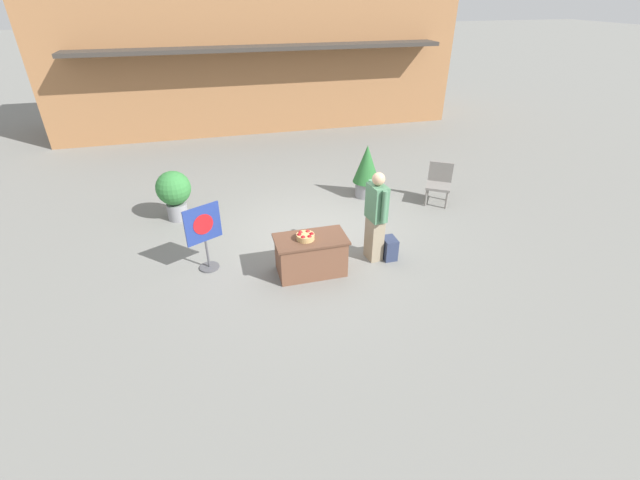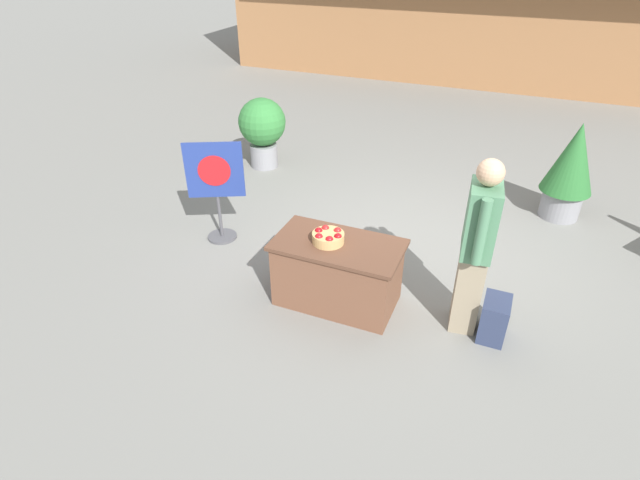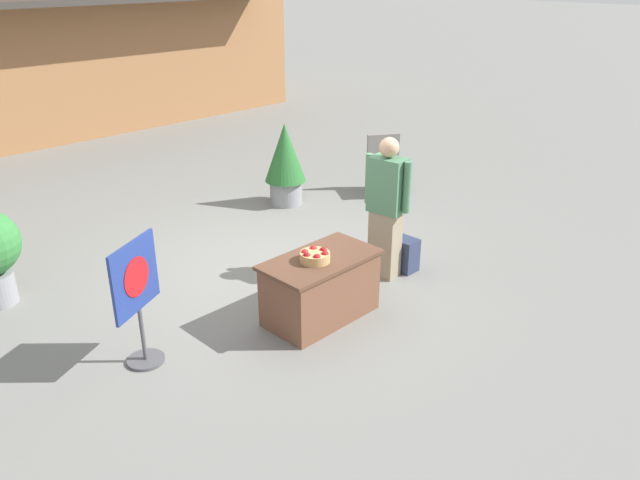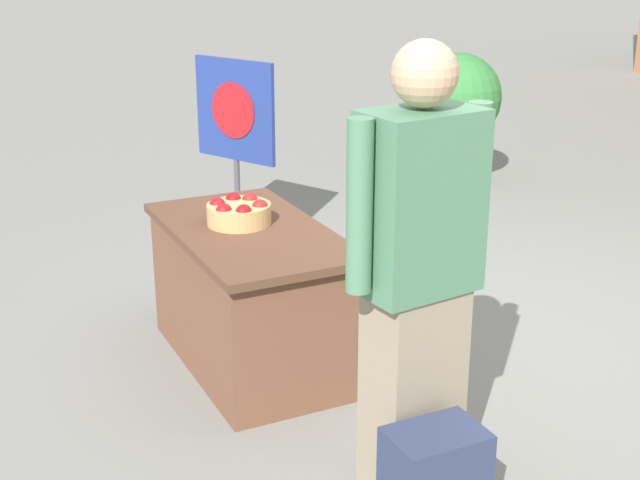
# 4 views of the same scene
# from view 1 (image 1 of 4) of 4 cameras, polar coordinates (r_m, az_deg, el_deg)

# --- Properties ---
(ground_plane) EXTENTS (120.00, 120.00, 0.00)m
(ground_plane) POSITION_cam_1_polar(r_m,az_deg,el_deg) (8.89, -0.61, 0.44)
(ground_plane) COLOR slate
(storefront_building) EXTENTS (13.85, 4.67, 4.59)m
(storefront_building) POSITION_cam_1_polar(r_m,az_deg,el_deg) (17.17, -8.71, 23.00)
(storefront_building) COLOR #9E6B42
(storefront_building) RESTS_ON ground_plane
(display_table) EXTENTS (1.27, 0.70, 0.71)m
(display_table) POSITION_cam_1_polar(r_m,az_deg,el_deg) (7.62, -1.22, -2.02)
(display_table) COLOR brown
(display_table) RESTS_ON ground_plane
(apple_basket) EXTENTS (0.31, 0.31, 0.13)m
(apple_basket) POSITION_cam_1_polar(r_m,az_deg,el_deg) (7.38, -1.96, 0.49)
(apple_basket) COLOR tan
(apple_basket) RESTS_ON display_table
(person_visitor) EXTENTS (0.31, 0.61, 1.73)m
(person_visitor) POSITION_cam_1_polar(r_m,az_deg,el_deg) (7.83, 7.45, 3.14)
(person_visitor) COLOR gray
(person_visitor) RESTS_ON ground_plane
(backpack) EXTENTS (0.24, 0.34, 0.42)m
(backpack) POSITION_cam_1_polar(r_m,az_deg,el_deg) (8.21, 9.19, -1.08)
(backpack) COLOR #2D3856
(backpack) RESTS_ON ground_plane
(poster_board) EXTENTS (0.62, 0.36, 1.26)m
(poster_board) POSITION_cam_1_polar(r_m,az_deg,el_deg) (7.81, -15.16, 0.73)
(poster_board) COLOR #4C4C51
(poster_board) RESTS_ON ground_plane
(patio_chair) EXTENTS (0.76, 0.76, 0.94)m
(patio_chair) POSITION_cam_1_polar(r_m,az_deg,el_deg) (10.59, 15.61, 7.57)
(patio_chair) COLOR gray
(patio_chair) RESTS_ON ground_plane
(potted_plant_near_right) EXTENTS (0.64, 0.64, 1.30)m
(potted_plant_near_right) POSITION_cam_1_polar(r_m,az_deg,el_deg) (10.48, 6.22, 9.40)
(potted_plant_near_right) COLOR gray
(potted_plant_near_right) RESTS_ON ground_plane
(potted_plant_far_right) EXTENTS (0.74, 0.74, 1.11)m
(potted_plant_far_right) POSITION_cam_1_polar(r_m,az_deg,el_deg) (9.85, -18.89, 6.14)
(potted_plant_far_right) COLOR gray
(potted_plant_far_right) RESTS_ON ground_plane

